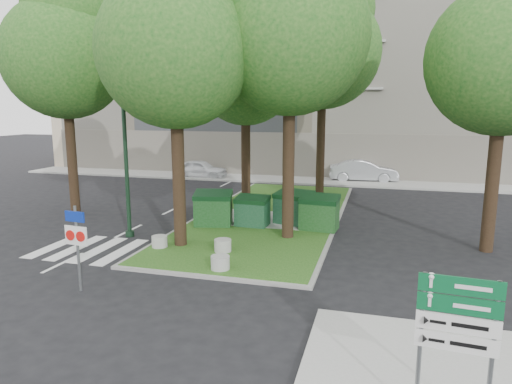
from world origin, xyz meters
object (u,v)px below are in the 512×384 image
(tree_street_left, at_px, (66,46))
(bollard_left, at_px, (160,241))
(tree_median_far, at_px, (325,40))
(tree_street_right, at_px, (508,44))
(street_lamp, at_px, (125,137))
(directional_sign, at_px, (457,327))
(tree_median_mid, at_px, (248,63))
(bollard_mid, at_px, (223,245))
(dumpster_d, at_px, (319,213))
(tree_median_near_right, at_px, (293,20))
(tree_median_near_left, at_px, (177,35))
(dumpster_a, at_px, (213,209))
(bollard_right, at_px, (220,262))
(car_silver, at_px, (364,171))
(traffic_sign_pole, at_px, (77,237))
(litter_bin, at_px, (300,208))
(dumpster_c, at_px, (294,208))
(dumpster_b, at_px, (252,211))
(car_white, at_px, (200,169))

(tree_street_left, relative_size, bollard_left, 20.09)
(tree_median_far, distance_m, tree_street_right, 9.85)
(street_lamp, bearing_deg, directional_sign, -38.19)
(tree_median_mid, distance_m, bollard_mid, 9.65)
(tree_median_far, height_order, dumpster_d, tree_median_far)
(tree_street_right, bearing_deg, tree_median_near_right, -175.91)
(tree_median_near_left, distance_m, bollard_mid, 7.19)
(tree_median_near_right, xyz_separation_m, tree_street_left, (-10.50, 1.50, -0.33))
(bollard_left, bearing_deg, tree_median_mid, 80.38)
(dumpster_a, height_order, street_lamp, street_lamp)
(bollard_right, bearing_deg, tree_street_right, 28.61)
(car_silver, bearing_deg, traffic_sign_pole, 157.43)
(dumpster_a, height_order, bollard_right, dumpster_a)
(tree_median_near_right, xyz_separation_m, traffic_sign_pole, (-4.59, -6.40, -6.45))
(tree_street_left, xyz_separation_m, litter_bin, (10.29, 1.73, -7.14))
(tree_street_left, height_order, dumpster_c, tree_street_left)
(tree_median_far, xyz_separation_m, dumpster_b, (-2.05, -6.27, -7.59))
(dumpster_a, bearing_deg, bollard_mid, -76.82)
(car_silver, bearing_deg, directional_sign, -179.70)
(bollard_left, bearing_deg, dumpster_a, 77.73)
(directional_sign, bearing_deg, car_silver, 100.43)
(tree_median_mid, relative_size, tree_street_right, 0.99)
(bollard_right, bearing_deg, bollard_mid, 107.01)
(car_white, bearing_deg, tree_street_left, 173.97)
(dumpster_b, bearing_deg, bollard_mid, -87.36)
(directional_sign, bearing_deg, tree_median_near_right, 119.86)
(bollard_left, relative_size, traffic_sign_pole, 0.23)
(tree_median_near_left, distance_m, dumpster_d, 8.57)
(tree_median_far, distance_m, dumpster_c, 9.33)
(directional_sign, height_order, car_white, directional_sign)
(dumpster_a, xyz_separation_m, dumpster_b, (1.60, 0.34, -0.09))
(dumpster_c, bearing_deg, dumpster_a, -143.50)
(dumpster_b, bearing_deg, bollard_left, -119.06)
(bollard_left, distance_m, car_silver, 18.55)
(tree_median_mid, relative_size, dumpster_b, 7.11)
(tree_median_near_left, bearing_deg, bollard_mid, -13.54)
(bollard_right, height_order, car_silver, car_silver)
(bollard_right, xyz_separation_m, car_silver, (3.44, 19.00, 0.42))
(dumpster_d, relative_size, street_lamp, 0.26)
(tree_median_near_left, relative_size, street_lamp, 1.71)
(dumpster_d, xyz_separation_m, bollard_right, (-2.27, -5.44, -0.47))
(dumpster_b, xyz_separation_m, bollard_mid, (-0.02, -3.63, -0.40))
(litter_bin, xyz_separation_m, car_white, (-8.99, 10.25, 0.14))
(tree_median_mid, height_order, tree_street_left, tree_street_left)
(dumpster_c, relative_size, traffic_sign_pole, 0.74)
(litter_bin, relative_size, directional_sign, 0.33)
(bollard_left, bearing_deg, traffic_sign_pole, -95.88)
(tree_street_right, bearing_deg, tree_median_mid, 158.20)
(bollard_mid, bearing_deg, tree_median_near_left, 166.46)
(dumpster_d, bearing_deg, bollard_right, -107.87)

